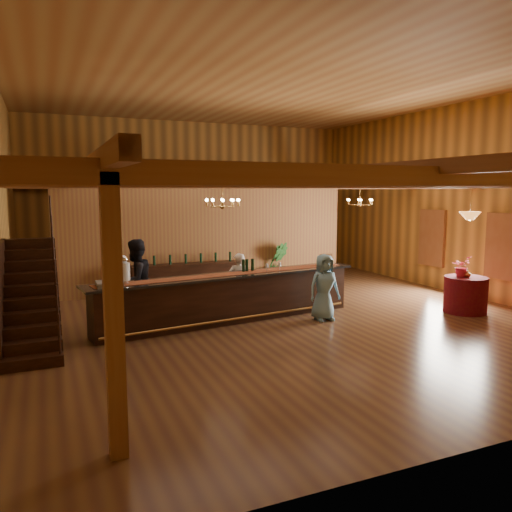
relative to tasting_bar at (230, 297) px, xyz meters
name	(u,v)px	position (x,y,z in m)	size (l,w,h in m)	color
floor	(272,312)	(1.28, 0.41, -0.56)	(14.00, 14.00, 0.00)	brown
ceiling	(273,84)	(1.28, 0.41, 4.94)	(14.00, 14.00, 0.00)	#A1783D
wall_back	(193,198)	(1.28, 7.41, 2.19)	(12.00, 0.10, 5.50)	#BA8235
wall_right	(460,200)	(7.28, 0.41, 2.19)	(0.10, 14.00, 5.50)	#BA8235
beam_grid	(264,181)	(1.28, 0.92, 2.68)	(11.90, 13.90, 0.39)	brown
support_posts	(282,251)	(1.28, -0.09, 1.04)	(9.20, 10.20, 3.20)	brown
partition_wall	(209,239)	(0.78, 3.91, 0.99)	(9.00, 0.18, 3.10)	brown
window_right_front	(503,246)	(7.23, -1.19, 0.99)	(0.12, 1.05, 1.75)	white
window_right_back	(432,238)	(7.23, 1.41, 0.99)	(0.12, 1.05, 1.75)	white
staircase	(31,296)	(-4.17, -0.33, 0.44)	(1.00, 2.80, 2.00)	black
backroom_boxes	(198,263)	(0.99, 5.91, -0.03)	(4.10, 0.60, 1.10)	black
tasting_bar	(230,297)	(0.00, 0.00, 0.00)	(6.65, 1.71, 1.11)	black
beverage_dispenser	(124,270)	(-2.41, -0.27, 0.83)	(0.26, 0.26, 0.60)	silver
glass_rack_tray	(109,284)	(-2.72, -0.42, 0.59)	(0.50, 0.50, 0.10)	gray
raffle_drum	(326,259)	(2.75, 0.32, 0.72)	(0.34, 0.24, 0.30)	#9D643D
bar_bottle_0	(243,266)	(0.41, 0.18, 0.69)	(0.07, 0.07, 0.30)	black
bar_bottle_1	(247,265)	(0.51, 0.20, 0.69)	(0.07, 0.07, 0.30)	black
bar_bottle_2	(253,265)	(0.66, 0.22, 0.69)	(0.07, 0.07, 0.30)	black
backbar_shelf	(186,278)	(-0.10, 3.48, -0.11)	(3.17, 0.49, 0.89)	black
round_table	(465,295)	(5.67, -1.51, -0.11)	(1.03, 1.03, 0.89)	#520314
chandelier_left	(223,202)	(-0.07, 0.27, 2.18)	(0.80, 0.80, 0.62)	#AB7C3D
chandelier_right	(360,202)	(4.82, 1.88, 2.13)	(0.80, 0.80, 0.67)	#AB7C3D
pendant_lamp	(470,216)	(5.67, -1.51, 1.84)	(0.52, 0.52, 0.90)	#AB7C3D
bartender	(239,283)	(0.48, 0.68, 0.19)	(0.54, 0.36, 1.49)	white
staff_second	(136,281)	(-2.00, 0.79, 0.40)	(0.93, 0.73, 1.92)	black
guest	(324,287)	(2.06, -0.75, 0.22)	(0.76, 0.49, 1.56)	#69A1C0
floor_plant	(277,264)	(2.94, 3.64, 0.13)	(0.76, 0.61, 1.38)	#1D4E1C
table_flowers	(461,266)	(5.59, -1.40, 0.59)	(0.46, 0.40, 0.51)	#CA2644
table_vase	(468,272)	(5.65, -1.55, 0.47)	(0.13, 0.13, 0.27)	#AB7C3D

